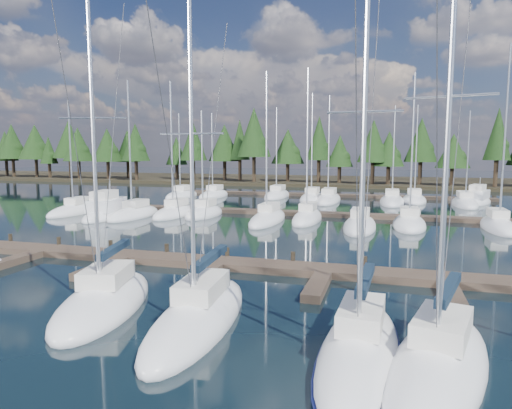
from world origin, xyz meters
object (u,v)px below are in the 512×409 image
(front_sailboat_5, at_px, (439,364))
(motor_yacht_right, at_px, (478,200))
(main_dock, at_px, (217,266))
(motor_yacht_left, at_px, (107,212))
(front_sailboat_3, at_px, (199,316))
(front_sailboat_4, at_px, (359,351))
(front_sailboat_2, at_px, (104,301))

(front_sailboat_5, height_order, motor_yacht_right, front_sailboat_5)
(main_dock, height_order, motor_yacht_left, motor_yacht_left)
(main_dock, distance_m, front_sailboat_3, 8.11)
(front_sailboat_3, bearing_deg, motor_yacht_left, 130.57)
(front_sailboat_4, height_order, front_sailboat_5, front_sailboat_5)
(front_sailboat_4, distance_m, motor_yacht_right, 49.68)
(motor_yacht_right, bearing_deg, front_sailboat_3, -110.67)
(main_dock, height_order, front_sailboat_2, front_sailboat_2)
(main_dock, height_order, motor_yacht_right, motor_yacht_right)
(motor_yacht_left, xyz_separation_m, motor_yacht_right, (37.91, 23.34, -0.04))
(front_sailboat_2, distance_m, front_sailboat_5, 13.24)
(front_sailboat_2, height_order, front_sailboat_4, front_sailboat_2)
(front_sailboat_3, height_order, front_sailboat_5, front_sailboat_5)
(motor_yacht_left, bearing_deg, front_sailboat_4, -43.47)
(front_sailboat_3, bearing_deg, front_sailboat_2, 173.78)
(main_dock, distance_m, front_sailboat_4, 12.45)
(front_sailboat_4, bearing_deg, motor_yacht_left, 136.53)
(motor_yacht_right, bearing_deg, main_dock, -117.02)
(main_dock, bearing_deg, motor_yacht_right, 62.98)
(front_sailboat_4, distance_m, front_sailboat_5, 2.36)
(front_sailboat_3, height_order, front_sailboat_4, front_sailboat_4)
(main_dock, relative_size, motor_yacht_left, 4.77)
(front_sailboat_2, distance_m, front_sailboat_4, 10.88)
(front_sailboat_3, bearing_deg, front_sailboat_4, -12.70)
(motor_yacht_left, bearing_deg, main_dock, -41.35)
(front_sailboat_2, relative_size, front_sailboat_4, 1.02)
(front_sailboat_2, height_order, front_sailboat_3, front_sailboat_2)
(front_sailboat_4, distance_m, motor_yacht_left, 36.31)
(front_sailboat_2, bearing_deg, main_dock, 72.40)
(front_sailboat_5, bearing_deg, front_sailboat_3, 168.92)
(motor_yacht_right, bearing_deg, front_sailboat_2, -115.62)
(front_sailboat_3, distance_m, motor_yacht_left, 31.06)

